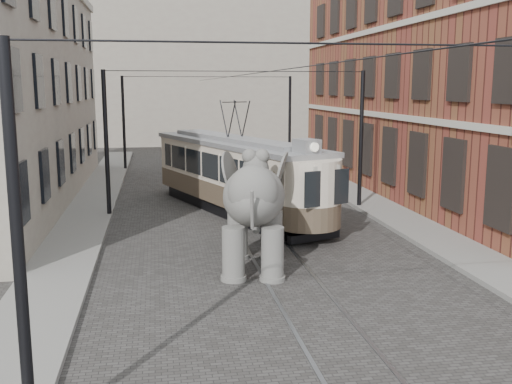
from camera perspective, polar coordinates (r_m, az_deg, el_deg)
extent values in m
plane|color=#3D3A38|center=(19.74, 1.30, -5.55)|extent=(120.00, 120.00, 0.00)
cube|color=slate|center=(21.63, 17.15, -4.40)|extent=(2.00, 60.00, 0.15)
cube|color=slate|center=(19.60, -17.81, -5.93)|extent=(2.00, 60.00, 0.15)
cube|color=maroon|center=(31.29, 18.58, 10.82)|extent=(8.00, 26.00, 12.00)
cube|color=gray|center=(58.80, -6.20, 11.68)|extent=(28.00, 10.00, 14.00)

